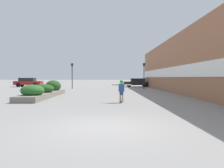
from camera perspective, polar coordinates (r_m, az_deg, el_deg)
name	(u,v)px	position (r m, az deg, el deg)	size (l,w,h in m)	color
ground_plane	(105,127)	(7.28, -1.96, -11.09)	(300.00, 300.00, 0.00)	gray
building_wall_right	(176,65)	(23.56, 16.36, 4.87)	(0.67, 36.12, 5.90)	#9E6647
planter_box	(45,91)	(18.93, -17.21, -1.78)	(1.74, 8.92, 1.35)	slate
skateboard	(121,102)	(14.03, 2.49, -4.60)	(0.31, 0.63, 0.10)	navy
skateboarder	(122,88)	(13.96, 2.50, -1.12)	(1.25, 0.35, 1.36)	tan
car_leftmost	(28,82)	(40.71, -21.05, 0.49)	(4.64, 1.94, 1.56)	maroon
car_center_left	(190,82)	(40.73, 19.68, 0.48)	(4.71, 1.87, 1.52)	slate
car_center_right	(137,82)	(38.03, 6.56, 0.42)	(4.47, 1.99, 1.46)	black
traffic_light_left	(72,72)	(31.37, -10.38, 3.21)	(0.28, 0.30, 3.61)	black
traffic_light_right	(144,71)	(30.98, 8.36, 3.26)	(0.28, 0.30, 3.63)	black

